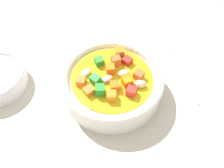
{
  "coord_description": "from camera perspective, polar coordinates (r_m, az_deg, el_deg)",
  "views": [
    {
      "loc": [
        26.57,
        15.9,
        43.29
      ],
      "look_at": [
        0.0,
        0.0,
        2.55
      ],
      "focal_mm": 39.18,
      "sensor_mm": 36.0,
      "label": 1
    }
  ],
  "objects": [
    {
      "name": "soup_bowl_main",
      "position": [
        0.51,
        0.01,
        0.35
      ],
      "size": [
        21.29,
        21.29,
        6.69
      ],
      "color": "white",
      "rests_on": "ground_plane"
    },
    {
      "name": "spoon",
      "position": [
        0.61,
        14.84,
        5.82
      ],
      "size": [
        15.38,
        14.1,
        0.82
      ],
      "rotation": [
        0.0,
        0.0,
        3.88
      ],
      "color": "silver",
      "rests_on": "ground_plane"
    },
    {
      "name": "ground_plane",
      "position": [
        0.54,
        -0.0,
        -2.28
      ],
      "size": [
        140.0,
        140.0,
        2.0
      ],
      "primitive_type": "cube",
      "color": "#BAB2A0"
    }
  ]
}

